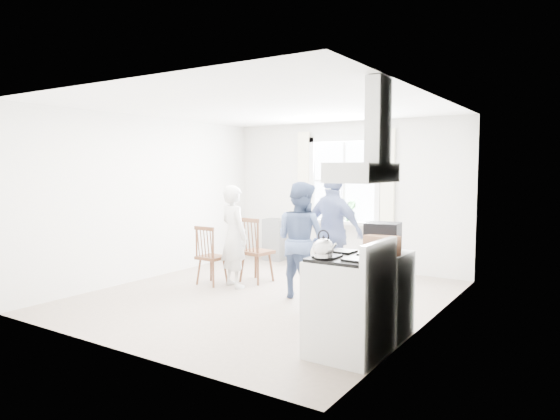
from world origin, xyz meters
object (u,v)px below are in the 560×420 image
Objects in this scene: low_cabinet at (384,294)px; windsor_chair_a at (207,249)px; person_mid at (301,240)px; stereo_stack at (383,237)px; windsor_chair_b at (252,243)px; person_left at (234,236)px; gas_stove at (350,304)px; person_right at (334,232)px.

windsor_chair_a reaches higher than low_cabinet.
stereo_stack is at bearing 159.81° from person_mid.
low_cabinet is at bearing -12.53° from windsor_chair_a.
stereo_stack is at bearing -24.80° from windsor_chair_b.
person_mid is at bearing 150.58° from low_cabinet.
low_cabinet is 0.59× the size of person_left.
windsor_chair_a is 0.47m from person_left.
windsor_chair_b is (-2.54, 1.89, 0.14)m from gas_stove.
windsor_chair_b is at bearing 155.20° from stereo_stack.
person_right is (-1.29, 1.40, -0.19)m from stereo_stack.
gas_stove is at bearing 171.56° from person_left.
person_right reaches higher than person_mid.
low_cabinet is 0.98× the size of windsor_chair_a.
person_right reaches higher than windsor_chair_a.
windsor_chair_b is 1.13m from person_mid.
person_left is 1.14m from person_mid.
person_left is at bearing 22.12° from windsor_chair_a.
low_cabinet is at bearing 29.05° from stereo_stack.
person_right reaches higher than low_cabinet.
low_cabinet is 0.56× the size of person_mid.
windsor_chair_b is at bearing -6.81° from person_mid.
stereo_stack reaches higher than low_cabinet.
stereo_stack is 1.78m from person_mid.
person_right reaches higher than windsor_chair_b.
stereo_stack reaches higher than gas_stove.
low_cabinet is 2.31× the size of stereo_stack.
person_left is (-2.62, 1.54, 0.28)m from gas_stove.
low_cabinet is at bearing 160.38° from person_mid.
person_right reaches higher than person_left.
person_left is 1.49m from person_right.
gas_stove reaches higher than windsor_chair_b.
person_right is at bearing 132.63° from stereo_stack.
stereo_stack is 0.25× the size of person_left.
person_mid is at bearing 133.17° from gas_stove.
stereo_stack reaches higher than windsor_chair_a.
person_left is at bearing 34.95° from person_right.
person_left is at bearing -101.71° from windsor_chair_b.
low_cabinet is 3.15m from windsor_chair_a.
gas_stove is 3.17m from windsor_chair_b.
windsor_chair_b is (-2.61, 1.19, 0.18)m from low_cabinet.
gas_stove is at bearing 142.98° from person_mid.
person_left is (-0.07, -0.35, 0.14)m from windsor_chair_b.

